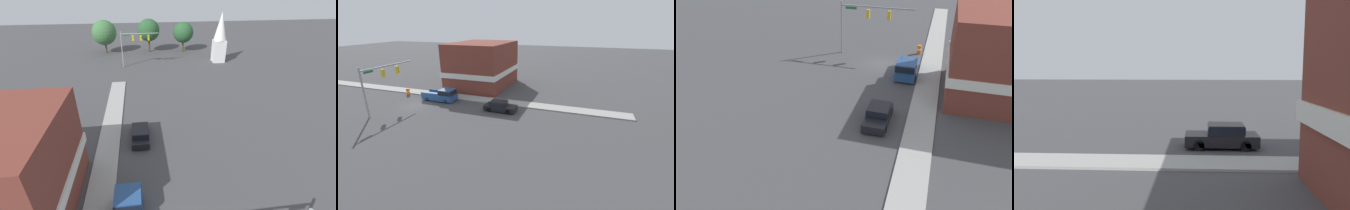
{
  "view_description": "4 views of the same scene",
  "coord_description": "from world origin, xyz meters",
  "views": [
    {
      "loc": [
        -1.69,
        -8.4,
        15.81
      ],
      "look_at": [
        1.47,
        16.26,
        2.3
      ],
      "focal_mm": 24.0,
      "sensor_mm": 36.0,
      "label": 1
    },
    {
      "loc": [
        25.12,
        23.24,
        11.58
      ],
      "look_at": [
        0.66,
        14.56,
        2.08
      ],
      "focal_mm": 24.0,
      "sensor_mm": 36.0,
      "label": 2
    },
    {
      "loc": [
        -6.25,
        36.17,
        15.22
      ],
      "look_at": [
        0.13,
        15.11,
        2.63
      ],
      "focal_mm": 35.0,
      "sensor_mm": 36.0,
      "label": 3
    },
    {
      "loc": [
        -21.93,
        14.13,
        4.96
      ],
      "look_at": [
        -0.81,
        15.23,
        2.46
      ],
      "focal_mm": 35.0,
      "sensor_mm": 36.0,
      "label": 4
    }
  ],
  "objects": [
    {
      "name": "ground_plane",
      "position": [
        0.0,
        0.0,
        0.0
      ],
      "size": [
        200.0,
        200.0,
        0.0
      ],
      "primitive_type": "plane",
      "color": "#424244"
    },
    {
      "name": "car_lead",
      "position": [
        -2.16,
        12.64,
        0.77
      ],
      "size": [
        1.94,
        4.41,
        1.47
      ],
      "color": "black",
      "rests_on": "ground"
    },
    {
      "name": "corner_brick_building",
      "position": [
        -13.91,
        4.66,
        4.01
      ],
      "size": [
        13.31,
        10.25,
        8.23
      ],
      "color": "brown",
      "rests_on": "ground"
    },
    {
      "name": "construction_barrel",
      "position": [
        -3.9,
        -4.82,
        0.58
      ],
      "size": [
        0.55,
        0.55,
        1.14
      ],
      "color": "orange",
      "rests_on": "ground"
    },
    {
      "name": "pickup_truck_parked",
      "position": [
        -3.23,
        2.57,
        0.95
      ],
      "size": [
        2.14,
        5.35,
        1.95
      ],
      "color": "black",
      "rests_on": "ground"
    },
    {
      "name": "near_signal_assembly",
      "position": [
        2.89,
        -2.51,
        4.83
      ],
      "size": [
        8.93,
        0.49,
        6.58
      ],
      "color": "gray",
      "rests_on": "ground"
    },
    {
      "name": "sidewalk_curb",
      "position": [
        -5.7,
        0.0,
        0.07
      ],
      "size": [
        2.4,
        60.0,
        0.14
      ],
      "color": "#9E9E99",
      "rests_on": "ground"
    }
  ]
}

